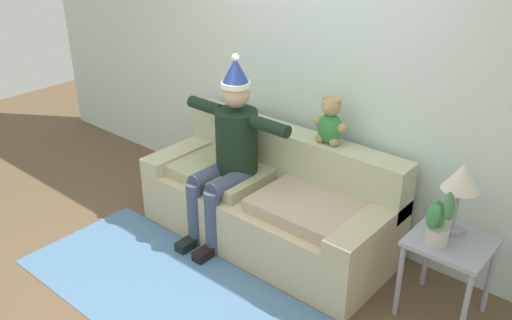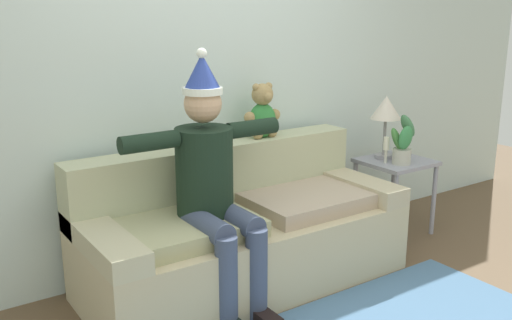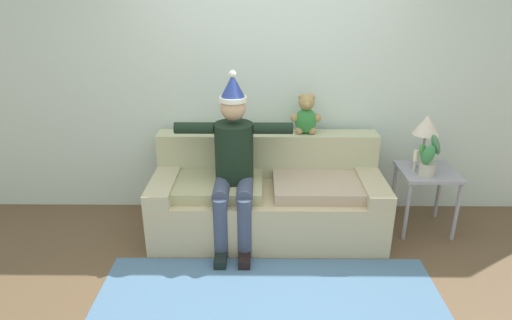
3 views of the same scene
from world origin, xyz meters
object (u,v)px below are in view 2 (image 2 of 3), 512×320
(teddy_bear, at_px, (263,113))
(potted_plant, at_px, (403,144))
(person_seated, at_px, (213,181))
(candle_tall, at_px, (386,147))
(table_lamp, at_px, (386,110))
(couch, at_px, (241,232))
(side_table, at_px, (395,172))

(teddy_bear, relative_size, potted_plant, 0.96)
(person_seated, distance_m, candle_tall, 1.64)
(teddy_bear, height_order, table_lamp, teddy_bear)
(table_lamp, bearing_deg, couch, -174.66)
(side_table, bearing_deg, potted_plant, -120.03)
(person_seated, relative_size, potted_plant, 3.84)
(couch, relative_size, candle_tall, 10.17)
(teddy_bear, bearing_deg, side_table, -11.50)
(couch, xyz_separation_m, teddy_bear, (0.36, 0.26, 0.71))
(teddy_bear, xyz_separation_m, table_lamp, (1.08, -0.13, -0.07))
(teddy_bear, xyz_separation_m, candle_tall, (0.98, -0.25, -0.32))
(couch, height_order, side_table, couch)
(person_seated, bearing_deg, teddy_bear, 33.45)
(teddy_bear, bearing_deg, potted_plant, -17.74)
(table_lamp, xyz_separation_m, candle_tall, (-0.10, -0.12, -0.25))
(couch, xyz_separation_m, candle_tall, (1.33, 0.02, 0.39))
(potted_plant, bearing_deg, person_seated, -176.84)
(side_table, bearing_deg, table_lamp, 112.36)
(teddy_bear, distance_m, potted_plant, 1.15)
(table_lamp, relative_size, potted_plant, 1.24)
(potted_plant, xyz_separation_m, candle_tall, (-0.08, 0.09, -0.03))
(person_seated, bearing_deg, candle_tall, 6.45)
(couch, height_order, candle_tall, couch)
(candle_tall, bearing_deg, table_lamp, 49.08)
(couch, relative_size, side_table, 3.48)
(person_seated, distance_m, side_table, 1.81)
(teddy_bear, relative_size, table_lamp, 0.77)
(side_table, relative_size, potted_plant, 1.50)
(couch, height_order, person_seated, person_seated)
(person_seated, height_order, side_table, person_seated)
(person_seated, height_order, potted_plant, person_seated)
(person_seated, bearing_deg, potted_plant, 3.16)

